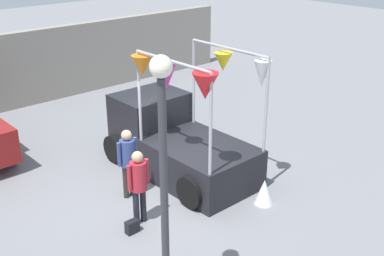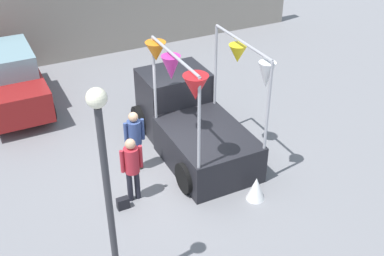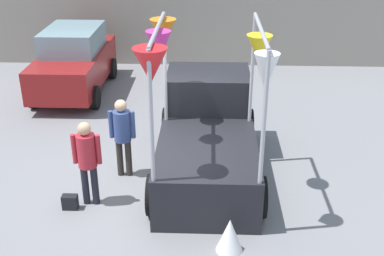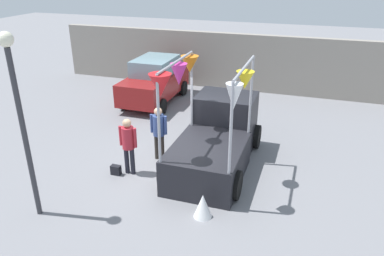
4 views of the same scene
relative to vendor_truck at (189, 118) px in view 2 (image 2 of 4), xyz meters
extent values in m
plane|color=slate|center=(-0.88, -0.72, -0.87)|extent=(60.00, 60.00, 0.00)
cube|color=black|center=(0.02, -1.02, -0.37)|extent=(1.90, 2.60, 1.00)
cube|color=black|center=(0.02, 0.98, 0.03)|extent=(1.80, 1.40, 1.80)
cube|color=#8CB2C6|center=(0.02, 0.98, 0.48)|extent=(1.76, 1.37, 0.60)
cylinder|color=black|center=(-0.93, 1.33, -0.49)|extent=(0.22, 0.76, 0.76)
cylinder|color=black|center=(0.97, 1.33, -0.49)|extent=(0.22, 0.76, 0.76)
cylinder|color=black|center=(-0.93, -1.72, -0.49)|extent=(0.22, 0.76, 0.76)
cylinder|color=black|center=(0.97, -1.72, -0.49)|extent=(0.22, 0.76, 0.76)
cylinder|color=#A5A5AD|center=(-0.85, 0.20, 1.24)|extent=(0.07, 0.07, 2.22)
cylinder|color=#A5A5AD|center=(0.89, 0.20, 1.24)|extent=(0.07, 0.07, 2.22)
cylinder|color=#A5A5AD|center=(-0.85, -2.24, 1.24)|extent=(0.07, 0.07, 2.22)
cylinder|color=#A5A5AD|center=(0.89, -2.24, 1.24)|extent=(0.07, 0.07, 2.22)
cylinder|color=#A5A5AD|center=(-0.85, -1.02, 2.35)|extent=(0.07, 2.44, 0.07)
cylinder|color=#A5A5AD|center=(0.89, -1.02, 2.35)|extent=(0.07, 2.44, 0.07)
cone|color=red|center=(-0.85, -2.07, 2.04)|extent=(0.76, 0.76, 0.55)
cone|color=white|center=(0.89, -2.07, 1.96)|extent=(0.43, 0.43, 0.60)
cone|color=#D83399|center=(-0.85, -0.85, 1.98)|extent=(0.62, 0.62, 0.58)
cone|color=yellow|center=(0.89, -0.85, 1.99)|extent=(0.62, 0.62, 0.45)
cone|color=orange|center=(-0.85, 0.03, 2.04)|extent=(0.53, 0.53, 0.47)
cube|color=maroon|center=(-3.91, 4.32, -0.10)|extent=(1.70, 4.00, 0.90)
cube|color=#72939E|center=(-3.91, 4.47, 0.68)|extent=(1.50, 2.10, 0.66)
cylinder|color=black|center=(-3.06, 5.57, -0.55)|extent=(0.18, 0.64, 0.64)
cylinder|color=black|center=(-3.06, 3.07, -0.55)|extent=(0.18, 0.64, 0.64)
cylinder|color=black|center=(-2.24, -1.45, -0.47)|extent=(0.13, 0.13, 0.80)
cylinder|color=black|center=(-2.06, -1.45, -0.47)|extent=(0.13, 0.13, 0.80)
cylinder|color=#B22633|center=(-2.15, -1.45, 0.24)|extent=(0.34, 0.34, 0.63)
sphere|color=tan|center=(-2.15, -1.45, 0.68)|extent=(0.24, 0.24, 0.24)
cylinder|color=#B22633|center=(-2.37, -1.45, 0.27)|extent=(0.09, 0.09, 0.57)
cylinder|color=#B22633|center=(-1.93, -1.45, 0.27)|extent=(0.09, 0.09, 0.57)
cylinder|color=#2D2823|center=(-1.77, -0.40, -0.47)|extent=(0.13, 0.13, 0.80)
cylinder|color=#2D2823|center=(-1.59, -0.40, -0.47)|extent=(0.13, 0.13, 0.80)
cylinder|color=#33477F|center=(-1.68, -0.40, 0.24)|extent=(0.34, 0.34, 0.63)
sphere|color=tan|center=(-1.68, -0.40, 0.68)|extent=(0.24, 0.24, 0.24)
cylinder|color=#33477F|center=(-1.90, -0.40, 0.28)|extent=(0.09, 0.09, 0.57)
cylinder|color=#33477F|center=(-1.46, -0.40, 0.28)|extent=(0.09, 0.09, 0.57)
cube|color=black|center=(-2.50, -1.65, -0.73)|extent=(0.28, 0.16, 0.28)
cylinder|color=#333338|center=(-3.35, -3.84, 1.11)|extent=(0.12, 0.12, 3.98)
sphere|color=#F2EDCC|center=(-3.35, -3.84, 3.26)|extent=(0.32, 0.32, 0.32)
cube|color=gray|center=(-0.88, 7.24, 0.43)|extent=(18.00, 0.36, 2.60)
cone|color=white|center=(0.40, -2.72, -0.57)|extent=(0.62, 0.62, 0.60)
camera|label=1|loc=(-7.15, -8.69, 4.95)|focal=45.00mm
camera|label=2|loc=(-4.82, -9.88, 6.55)|focal=45.00mm
camera|label=3|loc=(0.03, -8.98, 4.30)|focal=45.00mm
camera|label=4|loc=(2.48, -9.69, 4.62)|focal=35.00mm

